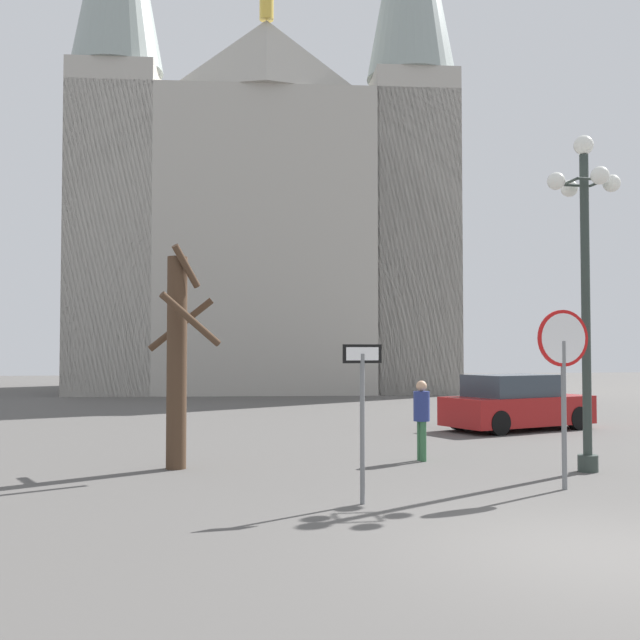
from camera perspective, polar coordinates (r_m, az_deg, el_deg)
ground_plane at (r=9.14m, az=20.02°, el=-16.00°), size 120.00×120.00×0.00m
cathedral at (r=42.41m, az=-4.10°, el=7.32°), size 20.22×15.23×29.56m
stop_sign at (r=12.66m, az=17.72°, el=-2.93°), size 0.90×0.15×2.83m
one_way_arrow_sign at (r=10.96m, az=3.18°, el=-6.21°), size 0.58×0.09×2.27m
street_lamp at (r=14.72m, az=19.20°, el=4.36°), size 1.42×1.42×6.11m
bare_tree at (r=14.40m, az=-10.59°, el=-2.70°), size 1.39×1.55×4.13m
parked_car_near_red at (r=21.69m, az=14.46°, el=-6.09°), size 4.54×3.06×1.51m
pedestrian_walking at (r=15.31m, az=7.60°, el=-6.87°), size 0.32×0.32×1.58m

